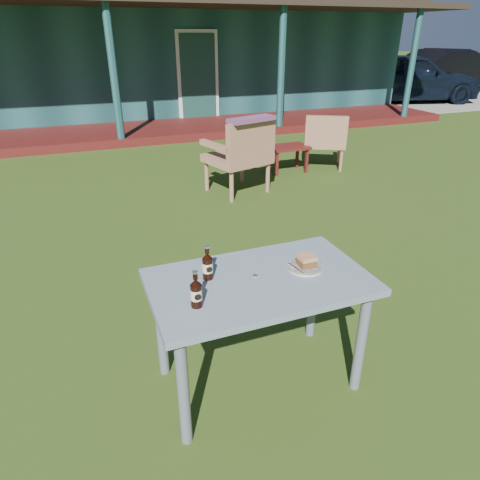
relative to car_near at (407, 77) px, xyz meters
name	(u,v)px	position (x,y,z in m)	size (l,w,h in m)	color
ground	(190,262)	(-8.83, -7.54, -0.72)	(80.00, 80.00, 0.00)	#334916
pavilion	(92,46)	(-8.83, 1.85, 0.89)	(15.80, 8.30, 3.45)	#1B4547
gravel_strip	(423,95)	(1.67, 0.96, -0.71)	(9.00, 6.00, 0.02)	gray
car_near	(407,77)	(0.00, 0.00, 0.00)	(1.70, 4.23, 1.44)	black
car_far	(450,70)	(3.28, 1.60, 0.00)	(1.52, 4.37, 1.44)	black
cafe_table	(260,294)	(-8.83, -9.14, -0.10)	(1.20, 0.70, 0.72)	slate
plate	(305,267)	(-8.54, -9.12, 0.01)	(0.20, 0.20, 0.01)	silver
cake_slice	(307,261)	(-8.53, -9.12, 0.05)	(0.09, 0.09, 0.06)	brown
fork	(296,268)	(-8.60, -9.13, 0.02)	(0.01, 0.14, 0.00)	silver
cola_bottle_near	(208,266)	(-9.09, -9.03, 0.08)	(0.06, 0.06, 0.20)	black
cola_bottle_far	(196,292)	(-9.22, -9.26, 0.08)	(0.06, 0.06, 0.20)	black
bottle_cap	(255,276)	(-8.84, -9.10, 0.00)	(0.03, 0.03, 0.01)	silver
armchair_left	(241,153)	(-7.67, -5.92, -0.18)	(0.88, 0.85, 0.96)	#9D6A4E
armchair_right	(325,138)	(-6.05, -5.30, -0.25)	(0.82, 0.81, 0.83)	#9D6A4E
floral_throw	(251,119)	(-7.62, -6.10, 0.27)	(0.62, 0.21, 0.05)	#6D3D66
side_table	(288,150)	(-6.67, -5.27, -0.38)	(0.60, 0.40, 0.40)	#4F1513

